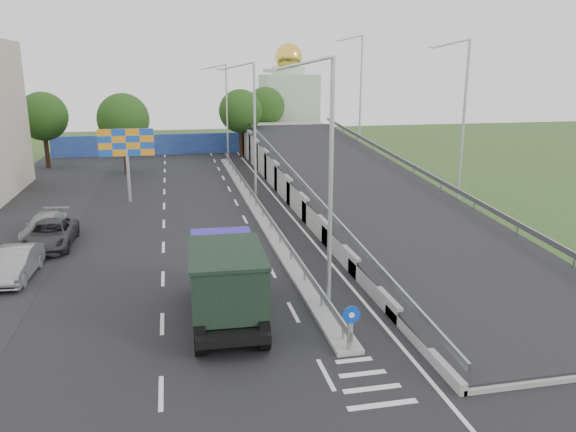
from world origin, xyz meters
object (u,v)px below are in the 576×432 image
object	(u,v)px
lamp_post_far	(225,107)
parked_car_b	(15,264)
lamp_post_near	(326,173)
dump_truck	(226,277)
sign_bollard	(350,328)
church	(289,103)
parked_car_c	(50,234)
parked_car_d	(45,225)
billboard	(126,147)
lamp_post_mid	(252,125)

from	to	relation	value
lamp_post_far	parked_car_b	world-z (taller)	lamp_post_far
lamp_post_near	dump_truck	xyz separation A→B (m)	(-4.05, 0.06, -4.06)
sign_bollard	church	xyz separation A→B (m)	(10.00, 57.83, 4.28)
church	parked_car_b	bearing A→B (deg)	-116.23
lamp_post_far	dump_truck	size ratio (longest dim) A/B	1.39
lamp_post_near	parked_car_b	size ratio (longest dim) A/B	2.22
lamp_post_near	church	bearing A→B (deg)	79.62
lamp_post_far	parked_car_c	distance (m)	31.68
sign_bollard	lamp_post_near	xyz separation A→B (m)	(0.11, 3.83, 4.77)
dump_truck	parked_car_d	distance (m)	16.69
church	parked_car_d	world-z (taller)	church
parked_car_b	church	bearing A→B (deg)	67.12
church	billboard	distance (m)	37.23
lamp_post_mid	parked_car_b	world-z (taller)	lamp_post_mid
sign_bollard	billboard	world-z (taller)	billboard
billboard	parked_car_d	size ratio (longest dim) A/B	1.19
church	billboard	world-z (taller)	church
sign_bollard	lamp_post_mid	xyz separation A→B (m)	(0.11, 23.83, 4.77)
lamp_post_near	parked_car_c	xyz separation A→B (m)	(-12.80, 11.47, -5.07)
lamp_post_far	parked_car_c	size ratio (longest dim) A/B	1.91
church	parked_car_b	size ratio (longest dim) A/B	3.04
lamp_post_far	billboard	world-z (taller)	lamp_post_far
lamp_post_mid	parked_car_c	distance (m)	16.20
dump_truck	parked_car_c	world-z (taller)	dump_truck
lamp_post_far	parked_car_c	bearing A→B (deg)	-114.16
lamp_post_far	church	size ratio (longest dim) A/B	0.73
billboard	sign_bollard	bearing A→B (deg)	-70.79
church	billboard	size ratio (longest dim) A/B	2.51
sign_bollard	dump_truck	distance (m)	5.58
lamp_post_near	church	distance (m)	54.90
church	dump_truck	world-z (taller)	church
lamp_post_far	dump_truck	distance (m)	40.35
parked_car_d	sign_bollard	bearing A→B (deg)	-45.16
lamp_post_mid	dump_truck	distance (m)	20.75
lamp_post_near	lamp_post_mid	size ratio (longest dim) A/B	1.00
lamp_post_far	parked_car_d	size ratio (longest dim) A/B	2.17
parked_car_c	billboard	bearing A→B (deg)	71.06
lamp_post_mid	billboard	world-z (taller)	lamp_post_mid
sign_bollard	church	world-z (taller)	church
parked_car_d	parked_car_b	bearing A→B (deg)	-82.25
lamp_post_mid	parked_car_d	size ratio (longest dim) A/B	2.17
dump_truck	parked_car_d	world-z (taller)	dump_truck
lamp_post_mid	lamp_post_far	xyz separation A→B (m)	(0.00, 20.00, 0.00)
lamp_post_far	parked_car_d	distance (m)	29.97
lamp_post_mid	sign_bollard	bearing A→B (deg)	-90.26
sign_bollard	parked_car_c	distance (m)	19.87
billboard	parked_car_c	xyz separation A→B (m)	(-3.69, -10.53, -3.45)
parked_car_b	lamp_post_near	bearing A→B (deg)	-22.60
lamp_post_far	dump_truck	xyz separation A→B (m)	(-4.05, -39.94, -4.06)
dump_truck	parked_car_c	bearing A→B (deg)	129.31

